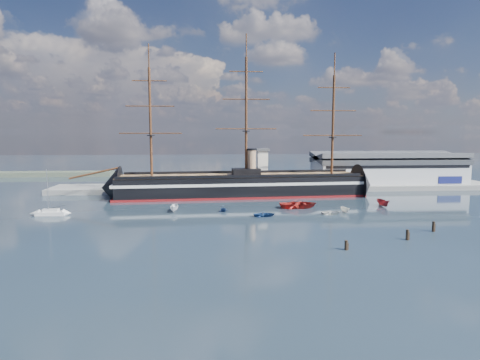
{
  "coord_description": "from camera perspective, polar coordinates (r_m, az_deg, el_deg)",
  "views": [
    {
      "loc": [
        -18.65,
        -84.97,
        23.41
      ],
      "look_at": [
        -8.99,
        35.0,
        9.0
      ],
      "focal_mm": 30.0,
      "sensor_mm": 36.0,
      "label": 1
    }
  ],
  "objects": [
    {
      "name": "piling_near_right",
      "position": [
        95.63,
        22.67,
        -7.88
      ],
      "size": [
        0.64,
        0.64,
        3.01
      ],
      "primitive_type": "cylinder",
      "color": "black",
      "rests_on": "ground"
    },
    {
      "name": "warship",
      "position": [
        146.61,
        -0.59,
        -0.77
      ],
      "size": [
        113.31,
        21.21,
        53.94
      ],
      "rotation": [
        0.0,
        0.0,
        0.06
      ],
      "color": "black",
      "rests_on": "ground"
    },
    {
      "name": "ground",
      "position": [
        128.51,
        3.83,
        -3.68
      ],
      "size": [
        600.0,
        600.0,
        0.0
      ],
      "primitive_type": "plane",
      "color": "#1C252D",
      "rests_on": "ground"
    },
    {
      "name": "motorboat_e",
      "position": [
        117.98,
        12.76,
        -4.79
      ],
      "size": [
        1.32,
        3.31,
        1.54
      ],
      "primitive_type": "imported",
      "rotation": [
        0.0,
        0.0,
        1.57
      ],
      "color": "silver",
      "rests_on": "ground"
    },
    {
      "name": "motorboat_d",
      "position": [
        119.32,
        -2.39,
        -4.49
      ],
      "size": [
        5.84,
        4.81,
        1.98
      ],
      "primitive_type": "imported",
      "rotation": [
        0.0,
        0.0,
        0.55
      ],
      "color": "navy",
      "rests_on": "ground"
    },
    {
      "name": "motorboat_c",
      "position": [
        121.59,
        14.71,
        -4.5
      ],
      "size": [
        5.22,
        2.44,
        2.01
      ],
      "primitive_type": "imported",
      "rotation": [
        0.0,
        0.0,
        0.12
      ],
      "color": "white",
      "rests_on": "ground"
    },
    {
      "name": "motorboat_a",
      "position": [
        120.34,
        -9.31,
        -4.48
      ],
      "size": [
        6.64,
        2.81,
        2.6
      ],
      "primitive_type": "imported",
      "rotation": [
        0.0,
        0.0,
        -0.07
      ],
      "color": "white",
      "rests_on": "ground"
    },
    {
      "name": "motorboat_f",
      "position": [
        134.83,
        19.68,
        -3.57
      ],
      "size": [
        7.45,
        3.44,
        2.88
      ],
      "primitive_type": "imported",
      "rotation": [
        0.0,
        0.0,
        0.11
      ],
      "color": "maroon",
      "rests_on": "ground"
    },
    {
      "name": "warehouse",
      "position": [
        182.56,
        20.25,
        1.56
      ],
      "size": [
        63.0,
        21.0,
        11.6
      ],
      "color": "#B7BABC",
      "rests_on": "ground"
    },
    {
      "name": "piling_far_right",
      "position": [
        106.02,
        25.77,
        -6.62
      ],
      "size": [
        0.64,
        0.64,
        3.12
      ],
      "primitive_type": "cylinder",
      "color": "black",
      "rests_on": "ground"
    },
    {
      "name": "sailboat",
      "position": [
        125.56,
        -25.3,
        -4.2
      ],
      "size": [
        8.15,
        2.48,
        13.0
      ],
      "rotation": [
        0.0,
        0.0,
        -0.01
      ],
      "color": "silver",
      "rests_on": "ground"
    },
    {
      "name": "motorboat_b",
      "position": [
        112.5,
        3.49,
        -5.2
      ],
      "size": [
        1.71,
        3.84,
        1.76
      ],
      "primitive_type": "imported",
      "rotation": [
        0.0,
        0.0,
        1.62
      ],
      "color": "navy",
      "rests_on": "ground"
    },
    {
      "name": "quay_tower",
      "position": [
        160.03,
        3.19,
        1.92
      ],
      "size": [
        5.0,
        5.0,
        15.0
      ],
      "color": "silver",
      "rests_on": "ground"
    },
    {
      "name": "quay",
      "position": [
        165.17,
        5.43,
        -1.35
      ],
      "size": [
        180.0,
        18.0,
        2.0
      ],
      "primitive_type": "cube",
      "color": "slate",
      "rests_on": "ground"
    },
    {
      "name": "piling_near_mid",
      "position": [
        83.9,
        14.83,
        -9.61
      ],
      "size": [
        0.64,
        0.64,
        2.67
      ],
      "primitive_type": "cylinder",
      "color": "black",
      "rests_on": "ground"
    },
    {
      "name": "motorboat_g",
      "position": [
        126.05,
        8.32,
        -3.95
      ],
      "size": [
        3.25,
        7.36,
        3.37
      ],
      "primitive_type": "imported",
      "rotation": [
        0.0,
        0.0,
        1.62
      ],
      "color": "#A31F1A",
      "rests_on": "ground"
    }
  ]
}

